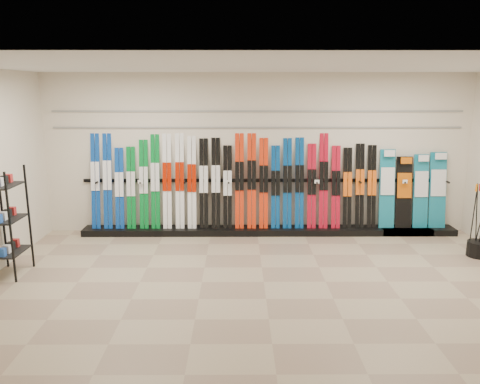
{
  "coord_description": "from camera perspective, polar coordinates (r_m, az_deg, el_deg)",
  "views": [
    {
      "loc": [
        -0.37,
        -6.26,
        2.71
      ],
      "look_at": [
        -0.34,
        1.0,
        1.1
      ],
      "focal_mm": 35.0,
      "sensor_mm": 36.0,
      "label": 1
    }
  ],
  "objects": [
    {
      "name": "pole_bin",
      "position": [
        8.7,
        27.07,
        -6.2
      ],
      "size": [
        0.37,
        0.37,
        0.25
      ],
      "primitive_type": "cylinder",
      "color": "black",
      "rests_on": "floor"
    },
    {
      "name": "snowboards",
      "position": [
        9.41,
        20.29,
        0.16
      ],
      "size": [
        1.26,
        0.23,
        1.48
      ],
      "color": "#14728C",
      "rests_on": "ski_rack_base"
    },
    {
      "name": "accessory_rack",
      "position": [
        7.63,
        -26.59,
        -3.33
      ],
      "size": [
        0.4,
        0.6,
        1.61
      ],
      "primitive_type": "cube",
      "color": "black",
      "rests_on": "floor"
    },
    {
      "name": "slatwall_rail_1",
      "position": [
        8.76,
        2.18,
        9.82
      ],
      "size": [
        7.6,
        0.02,
        0.03
      ],
      "primitive_type": "cube",
      "color": "gray",
      "rests_on": "back_wall"
    },
    {
      "name": "back_wall",
      "position": [
        8.85,
        2.13,
        4.64
      ],
      "size": [
        8.0,
        0.0,
        8.0
      ],
      "primitive_type": "plane",
      "rotation": [
        1.57,
        0.0,
        0.0
      ],
      "color": "beige",
      "rests_on": "floor"
    },
    {
      "name": "slatwall_rail_0",
      "position": [
        8.77,
        2.16,
        7.86
      ],
      "size": [
        7.6,
        0.02,
        0.03
      ],
      "primitive_type": "cube",
      "color": "gray",
      "rests_on": "back_wall"
    },
    {
      "name": "floor",
      "position": [
        6.83,
        2.92,
        -10.89
      ],
      "size": [
        8.0,
        8.0,
        0.0
      ],
      "primitive_type": "plane",
      "color": "gray",
      "rests_on": "ground"
    },
    {
      "name": "ski_rack_base",
      "position": [
        8.96,
        3.56,
        -4.72
      ],
      "size": [
        8.0,
        0.4,
        0.12
      ],
      "primitive_type": "cube",
      "color": "black",
      "rests_on": "floor"
    },
    {
      "name": "ceiling",
      "position": [
        6.28,
        3.23,
        15.13
      ],
      "size": [
        8.0,
        8.0,
        0.0
      ],
      "primitive_type": "plane",
      "rotation": [
        3.14,
        0.0,
        0.0
      ],
      "color": "silver",
      "rests_on": "back_wall"
    },
    {
      "name": "skis",
      "position": [
        8.8,
        -1.01,
        1.01
      ],
      "size": [
        5.38,
        0.3,
        1.82
      ],
      "color": "#0B3D9D",
      "rests_on": "ski_rack_base"
    }
  ]
}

